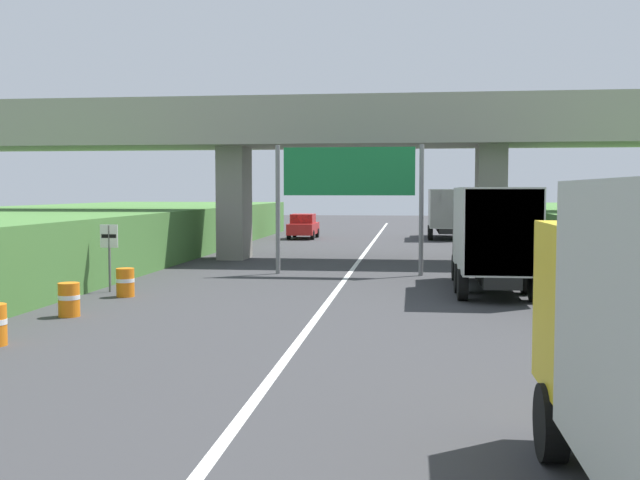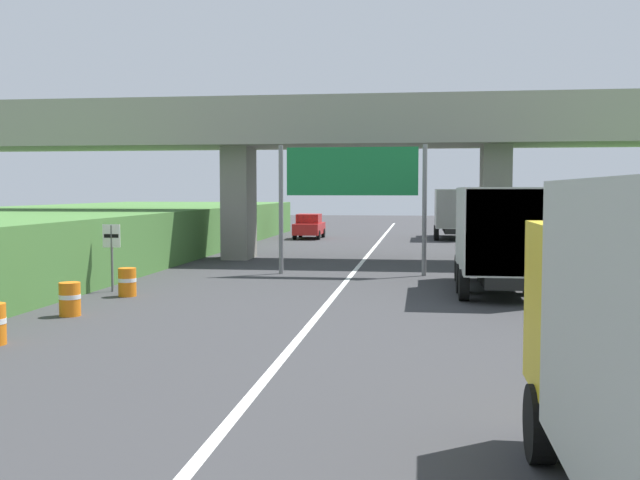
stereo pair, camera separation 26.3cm
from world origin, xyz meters
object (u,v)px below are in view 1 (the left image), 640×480
speed_limit_sign (109,247)px  truck_silver (445,211)px  car_red (303,226)px  truck_black (491,233)px  construction_barrel_3 (69,299)px  construction_barrel_4 (125,282)px  overhead_highway_sign (349,179)px

speed_limit_sign → truck_silver: bearing=67.5°
car_red → truck_black: bearing=-68.9°
truck_silver → construction_barrel_3: size_ratio=8.11×
speed_limit_sign → truck_black: bearing=8.0°
truck_black → construction_barrel_3: truck_black is taller
truck_silver → car_red: (-9.85, -1.45, -1.08)m
speed_limit_sign → construction_barrel_3: size_ratio=2.48×
construction_barrel_3 → construction_barrel_4: (0.07, 3.75, 0.00)m
overhead_highway_sign → truck_silver: (4.83, 23.45, -1.85)m
construction_barrel_4 → car_red: bearing=87.1°
truck_black → car_red: truck_black is taller
overhead_highway_sign → car_red: overhead_highway_sign is taller
construction_barrel_3 → construction_barrel_4: bearing=88.9°
truck_black → truck_silver: size_ratio=1.00×
speed_limit_sign → construction_barrel_4: speed_limit_sign is taller
truck_black → speed_limit_sign: bearing=-172.0°
overhead_highway_sign → truck_black: size_ratio=0.81×
speed_limit_sign → truck_black: (12.50, 1.76, 0.46)m
truck_silver → construction_barrel_4: bearing=-110.3°
construction_barrel_4 → overhead_highway_sign: bearing=47.3°
speed_limit_sign → construction_barrel_4: 1.70m
overhead_highway_sign → construction_barrel_4: (-6.47, -7.02, -3.33)m
overhead_highway_sign → construction_barrel_3: overhead_highway_sign is taller
speed_limit_sign → car_red: 28.14m
truck_silver → construction_barrel_3: (-11.37, -34.23, -1.47)m
truck_silver → car_red: size_ratio=1.78×
overhead_highway_sign → construction_barrel_3: bearing=-121.3°
overhead_highway_sign → construction_barrel_4: overhead_highway_sign is taller
speed_limit_sign → overhead_highway_sign: bearing=39.2°
overhead_highway_sign → construction_barrel_3: 13.04m
car_red → construction_barrel_4: bearing=-92.9°
truck_silver → construction_barrel_3: bearing=-108.4°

